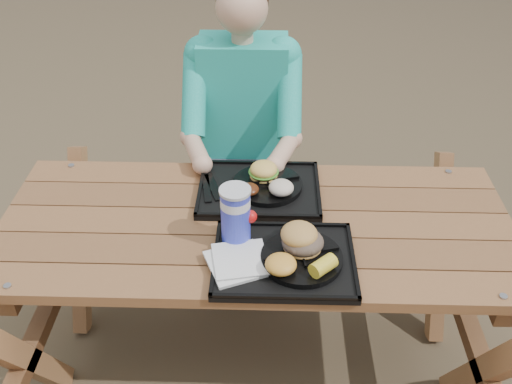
{
  "coord_description": "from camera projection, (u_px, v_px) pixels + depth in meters",
  "views": [
    {
      "loc": [
        0.04,
        -1.55,
        2.0
      ],
      "look_at": [
        0.0,
        0.0,
        0.88
      ],
      "focal_mm": 40.0,
      "sensor_mm": 36.0,
      "label": 1
    }
  ],
  "objects": [
    {
      "name": "burger",
      "position": [
        264.0,
        166.0,
        2.12
      ],
      "size": [
        0.11,
        0.11,
        0.09
      ],
      "primitive_type": null,
      "color": "#EBB853",
      "rests_on": "plate_far"
    },
    {
      "name": "plate_near",
      "position": [
        302.0,
        258.0,
        1.8
      ],
      "size": [
        0.26,
        0.26,
        0.02
      ],
      "primitive_type": "cylinder",
      "color": "black",
      "rests_on": "tray_near"
    },
    {
      "name": "napkin_stack",
      "position": [
        237.0,
        262.0,
        1.78
      ],
      "size": [
        0.23,
        0.23,
        0.02
      ],
      "primitive_type": "cube",
      "rotation": [
        0.0,
        0.0,
        0.4
      ],
      "color": "silver",
      "rests_on": "tray_near"
    },
    {
      "name": "soda_cup",
      "position": [
        236.0,
        216.0,
        1.83
      ],
      "size": [
        0.1,
        0.1,
        0.19
      ],
      "primitive_type": "cylinder",
      "color": "#1A27C9",
      "rests_on": "tray_near"
    },
    {
      "name": "picnic_table",
      "position": [
        256.0,
        297.0,
        2.21
      ],
      "size": [
        1.8,
        1.49,
        0.75
      ],
      "primitive_type": null,
      "color": "#999999",
      "rests_on": "ground"
    },
    {
      "name": "tray_far",
      "position": [
        259.0,
        191.0,
        2.13
      ],
      "size": [
        0.45,
        0.35,
        0.02
      ],
      "primitive_type": "cube",
      "color": "black",
      "rests_on": "picnic_table"
    },
    {
      "name": "condiment_bbq",
      "position": [
        287.0,
        233.0,
        1.89
      ],
      "size": [
        0.05,
        0.05,
        0.03
      ],
      "primitive_type": "cylinder",
      "color": "black",
      "rests_on": "tray_near"
    },
    {
      "name": "ground",
      "position": [
        256.0,
        359.0,
        2.43
      ],
      "size": [
        60.0,
        60.0,
        0.0
      ],
      "primitive_type": "plane",
      "color": "#999999",
      "rests_on": "ground"
    },
    {
      "name": "condiment_mustard",
      "position": [
        300.0,
        231.0,
        1.9
      ],
      "size": [
        0.04,
        0.04,
        0.03
      ],
      "primitive_type": "cylinder",
      "color": "yellow",
      "rests_on": "tray_near"
    },
    {
      "name": "baked_beans",
      "position": [
        249.0,
        189.0,
        2.05
      ],
      "size": [
        0.07,
        0.07,
        0.03
      ],
      "primitive_type": "ellipsoid",
      "color": "#522410",
      "rests_on": "plate_far"
    },
    {
      "name": "tray_near",
      "position": [
        284.0,
        261.0,
        1.82
      ],
      "size": [
        0.45,
        0.35,
        0.02
      ],
      "primitive_type": "cube",
      "color": "black",
      "rests_on": "picnic_table"
    },
    {
      "name": "potato_salad",
      "position": [
        281.0,
        188.0,
        2.05
      ],
      "size": [
        0.09,
        0.09,
        0.05
      ],
      "primitive_type": "ellipsoid",
      "color": "beige",
      "rests_on": "plate_far"
    },
    {
      "name": "corn_cob",
      "position": [
        323.0,
        266.0,
        1.72
      ],
      "size": [
        0.12,
        0.12,
        0.05
      ],
      "primitive_type": null,
      "rotation": [
        0.0,
        0.0,
        0.74
      ],
      "color": "yellow",
      "rests_on": "plate_near"
    },
    {
      "name": "diner",
      "position": [
        244.0,
        143.0,
        2.64
      ],
      "size": [
        0.48,
        0.84,
        1.28
      ],
      "primitive_type": null,
      "color": "teal",
      "rests_on": "ground"
    },
    {
      "name": "sandwich",
      "position": [
        303.0,
        232.0,
        1.78
      ],
      "size": [
        0.13,
        0.13,
        0.13
      ],
      "primitive_type": null,
      "color": "#C18A44",
      "rests_on": "plate_near"
    },
    {
      "name": "plate_far",
      "position": [
        267.0,
        185.0,
        2.12
      ],
      "size": [
        0.26,
        0.26,
        0.02
      ],
      "primitive_type": "cylinder",
      "color": "black",
      "rests_on": "tray_far"
    },
    {
      "name": "cutlery_far",
      "position": [
        214.0,
        187.0,
        2.12
      ],
      "size": [
        0.09,
        0.18,
        0.01
      ],
      "primitive_type": "cube",
      "rotation": [
        0.0,
        0.0,
        0.34
      ],
      "color": "black",
      "rests_on": "tray_far"
    },
    {
      "name": "mac_cheese",
      "position": [
        281.0,
        264.0,
        1.73
      ],
      "size": [
        0.1,
        0.1,
        0.05
      ],
      "primitive_type": "ellipsoid",
      "color": "gold",
      "rests_on": "plate_near"
    }
  ]
}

